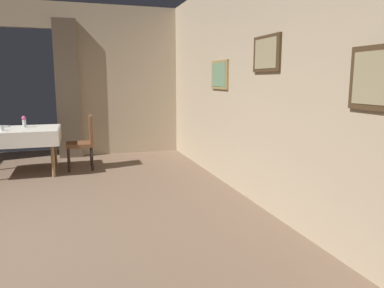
{
  "coord_description": "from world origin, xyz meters",
  "views": [
    {
      "loc": [
        1.04,
        -3.59,
        1.53
      ],
      "look_at": [
        2.25,
        0.22,
        0.83
      ],
      "focal_mm": 34.41,
      "sensor_mm": 36.0,
      "label": 1
    }
  ],
  "objects_px": {
    "flower_vase_mid": "(24,121)",
    "dining_table_mid": "(19,134)",
    "plate_mid_b": "(2,126)",
    "chair_mid_right": "(84,140)",
    "glass_mid_c": "(2,128)"
  },
  "relations": [
    {
      "from": "chair_mid_right",
      "to": "plate_mid_b",
      "type": "distance_m",
      "value": 1.37
    },
    {
      "from": "chair_mid_right",
      "to": "flower_vase_mid",
      "type": "bearing_deg",
      "value": 172.82
    },
    {
      "from": "chair_mid_right",
      "to": "flower_vase_mid",
      "type": "xyz_separation_m",
      "value": [
        -0.94,
        0.12,
        0.34
      ]
    },
    {
      "from": "chair_mid_right",
      "to": "glass_mid_c",
      "type": "distance_m",
      "value": 1.28
    },
    {
      "from": "dining_table_mid",
      "to": "glass_mid_c",
      "type": "distance_m",
      "value": 0.32
    },
    {
      "from": "dining_table_mid",
      "to": "chair_mid_right",
      "type": "distance_m",
      "value": 1.03
    },
    {
      "from": "plate_mid_b",
      "to": "chair_mid_right",
      "type": "bearing_deg",
      "value": -13.69
    },
    {
      "from": "flower_vase_mid",
      "to": "dining_table_mid",
      "type": "bearing_deg",
      "value": -115.68
    },
    {
      "from": "glass_mid_c",
      "to": "chair_mid_right",
      "type": "bearing_deg",
      "value": 11.07
    },
    {
      "from": "dining_table_mid",
      "to": "glass_mid_c",
      "type": "bearing_deg",
      "value": -135.77
    },
    {
      "from": "plate_mid_b",
      "to": "glass_mid_c",
      "type": "xyz_separation_m",
      "value": [
        0.09,
        -0.56,
        0.04
      ]
    },
    {
      "from": "dining_table_mid",
      "to": "plate_mid_b",
      "type": "relative_size",
      "value": 5.68
    },
    {
      "from": "flower_vase_mid",
      "to": "plate_mid_b",
      "type": "xyz_separation_m",
      "value": [
        -0.37,
        0.2,
        -0.1
      ]
    },
    {
      "from": "dining_table_mid",
      "to": "plate_mid_b",
      "type": "distance_m",
      "value": 0.47
    },
    {
      "from": "chair_mid_right",
      "to": "plate_mid_b",
      "type": "height_order",
      "value": "chair_mid_right"
    }
  ]
}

